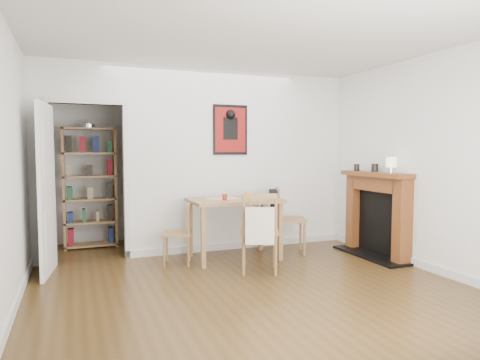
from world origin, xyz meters
name	(u,v)px	position (x,y,z in m)	size (l,w,h in m)	color
ground	(237,277)	(0.00, 0.00, 0.00)	(5.20, 5.20, 0.00)	#4E3519
room_shell	(210,161)	(0.10, 1.34, 1.30)	(5.20, 5.20, 5.20)	silver
dining_table	(234,206)	(0.27, 0.82, 0.71)	(1.19, 0.75, 0.81)	#A2704B
chair_left	(177,234)	(-0.51, 0.81, 0.39)	(0.49, 0.49, 0.78)	#906643
chair_right	(288,219)	(1.11, 0.86, 0.48)	(0.64, 0.60, 0.93)	#906643
chair_front	(260,231)	(0.33, 0.12, 0.49)	(0.63, 0.66, 0.97)	#906643
bookshelf	(90,188)	(-1.50, 2.24, 0.89)	(0.76, 0.31, 1.81)	#A2704B
fireplace	(377,211)	(2.16, 0.25, 0.62)	(0.45, 1.25, 1.16)	brown
red_glass	(225,197)	(0.10, 0.73, 0.85)	(0.06, 0.06, 0.08)	#9C1F0E
orange_fruit	(247,194)	(0.49, 0.91, 0.85)	(0.09, 0.09, 0.09)	orange
placemat	(222,198)	(0.13, 0.91, 0.81)	(0.41, 0.31, 0.00)	beige
notebook	(254,197)	(0.59, 0.90, 0.82)	(0.29, 0.21, 0.01)	white
mantel_lamp	(391,163)	(2.11, -0.06, 1.29)	(0.13, 0.13, 0.21)	silver
ceramic_jar_a	(375,168)	(2.16, 0.32, 1.22)	(0.09, 0.09, 0.11)	black
ceramic_jar_b	(357,168)	(2.07, 0.61, 1.21)	(0.08, 0.08, 0.10)	black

